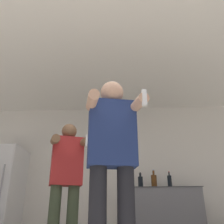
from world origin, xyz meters
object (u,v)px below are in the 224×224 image
object	(u,v)px
bottle_clear_vodka	(154,181)
bottle_brown_liquor	(170,182)
person_woman_foreground	(112,153)
bottle_short_whiskey	(141,182)
person_man_side	(66,175)

from	to	relation	value
bottle_clear_vodka	bottle_brown_liquor	xyz separation A→B (m)	(0.26, 0.00, -0.01)
person_woman_foreground	bottle_clear_vodka	bearing A→B (deg)	75.08
bottle_short_whiskey	person_man_side	size ratio (longest dim) A/B	0.17
person_woman_foreground	person_man_side	xyz separation A→B (m)	(-0.59, 0.79, -0.07)
bottle_brown_liquor	person_woman_foreground	bearing A→B (deg)	-111.05
person_woman_foreground	person_man_side	bearing A→B (deg)	126.62
person_man_side	person_woman_foreground	bearing A→B (deg)	-53.38
person_woman_foreground	bottle_brown_liquor	bearing A→B (deg)	68.95
bottle_short_whiskey	bottle_clear_vodka	bearing A→B (deg)	0.00
bottle_brown_liquor	bottle_short_whiskey	bearing A→B (deg)	-180.00
bottle_clear_vodka	person_man_side	bearing A→B (deg)	-129.54
bottle_short_whiskey	person_man_side	world-z (taller)	person_man_side
bottle_short_whiskey	bottle_brown_liquor	size ratio (longest dim) A/B	0.95
bottle_brown_liquor	person_man_side	world-z (taller)	person_man_side
bottle_short_whiskey	bottle_clear_vodka	xyz separation A→B (m)	(0.23, 0.00, 0.01)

